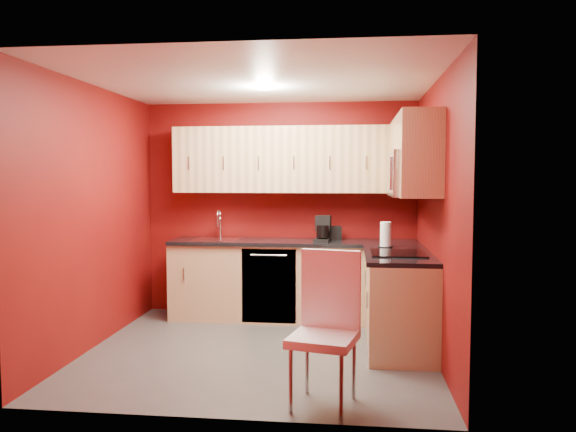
% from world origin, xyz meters
% --- Properties ---
extents(floor, '(3.20, 3.20, 0.00)m').
position_xyz_m(floor, '(0.00, 0.00, 0.00)').
color(floor, '#43413F').
rests_on(floor, ground).
extents(ceiling, '(3.20, 3.20, 0.00)m').
position_xyz_m(ceiling, '(0.00, 0.00, 2.50)').
color(ceiling, white).
rests_on(ceiling, wall_back).
extents(wall_back, '(3.20, 0.00, 3.20)m').
position_xyz_m(wall_back, '(0.00, 1.50, 1.25)').
color(wall_back, maroon).
rests_on(wall_back, floor).
extents(wall_front, '(3.20, 0.00, 3.20)m').
position_xyz_m(wall_front, '(0.00, -1.50, 1.25)').
color(wall_front, maroon).
rests_on(wall_front, floor).
extents(wall_left, '(0.00, 3.00, 3.00)m').
position_xyz_m(wall_left, '(-1.60, 0.00, 1.25)').
color(wall_left, maroon).
rests_on(wall_left, floor).
extents(wall_right, '(0.00, 3.00, 3.00)m').
position_xyz_m(wall_right, '(1.60, 0.00, 1.25)').
color(wall_right, maroon).
rests_on(wall_right, floor).
extents(base_cabinets_back, '(2.80, 0.60, 0.87)m').
position_xyz_m(base_cabinets_back, '(0.20, 1.20, 0.43)').
color(base_cabinets_back, tan).
rests_on(base_cabinets_back, floor).
extents(base_cabinets_right, '(0.60, 1.30, 0.87)m').
position_xyz_m(base_cabinets_right, '(1.30, 0.25, 0.43)').
color(base_cabinets_right, tan).
rests_on(base_cabinets_right, floor).
extents(countertop_back, '(2.80, 0.63, 0.04)m').
position_xyz_m(countertop_back, '(0.20, 1.19, 0.89)').
color(countertop_back, black).
rests_on(countertop_back, base_cabinets_back).
extents(countertop_right, '(0.63, 1.27, 0.04)m').
position_xyz_m(countertop_right, '(1.29, 0.23, 0.89)').
color(countertop_right, black).
rests_on(countertop_right, base_cabinets_right).
extents(upper_cabinets_back, '(2.80, 0.35, 0.75)m').
position_xyz_m(upper_cabinets_back, '(0.20, 1.32, 1.83)').
color(upper_cabinets_back, '#E6B882').
rests_on(upper_cabinets_back, wall_back).
extents(upper_cabinets_right, '(0.35, 1.55, 0.75)m').
position_xyz_m(upper_cabinets_right, '(1.42, 0.44, 1.89)').
color(upper_cabinets_right, '#E6B882').
rests_on(upper_cabinets_right, wall_right).
extents(microwave, '(0.42, 0.76, 0.42)m').
position_xyz_m(microwave, '(1.39, 0.20, 1.66)').
color(microwave, silver).
rests_on(microwave, upper_cabinets_right).
extents(cooktop, '(0.50, 0.55, 0.01)m').
position_xyz_m(cooktop, '(1.28, 0.20, 0.92)').
color(cooktop, black).
rests_on(cooktop, countertop_right).
extents(sink, '(0.52, 0.42, 0.35)m').
position_xyz_m(sink, '(-0.70, 1.20, 0.94)').
color(sink, silver).
rests_on(sink, countertop_back).
extents(dishwasher_front, '(0.60, 0.02, 0.82)m').
position_xyz_m(dishwasher_front, '(-0.05, 0.91, 0.43)').
color(dishwasher_front, black).
rests_on(dishwasher_front, base_cabinets_back).
extents(downlight, '(0.20, 0.20, 0.01)m').
position_xyz_m(downlight, '(0.00, 0.30, 2.48)').
color(downlight, white).
rests_on(downlight, ceiling).
extents(coffee_maker, '(0.20, 0.25, 0.28)m').
position_xyz_m(coffee_maker, '(0.52, 1.15, 1.05)').
color(coffee_maker, black).
rests_on(coffee_maker, countertop_back).
extents(napkin_holder, '(0.18, 0.18, 0.16)m').
position_xyz_m(napkin_holder, '(0.65, 1.32, 0.99)').
color(napkin_holder, black).
rests_on(napkin_holder, countertop_back).
extents(paper_towel, '(0.17, 0.17, 0.26)m').
position_xyz_m(paper_towel, '(1.19, 0.68, 1.04)').
color(paper_towel, white).
rests_on(paper_towel, countertop_right).
extents(dining_chair, '(0.53, 0.55, 1.09)m').
position_xyz_m(dining_chair, '(0.65, -1.20, 0.55)').
color(dining_chair, white).
rests_on(dining_chair, floor).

